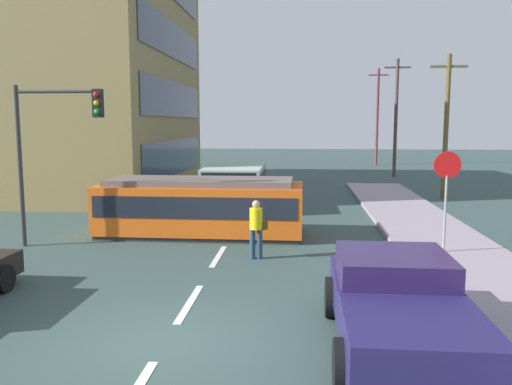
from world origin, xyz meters
name	(u,v)px	position (x,y,z in m)	size (l,w,h in m)	color
ground_plane	(235,229)	(0.00, 10.00, 0.00)	(120.00, 120.00, 0.00)	#334845
sidewalk_curb_right	(461,259)	(6.80, 6.00, 0.07)	(3.20, 36.00, 0.14)	gray
lane_stripe_1	(190,303)	(0.00, 2.00, 0.01)	(0.16, 2.40, 0.01)	silver
lane_stripe_2	(218,256)	(0.00, 6.00, 0.01)	(0.16, 2.40, 0.01)	silver
lane_stripe_3	(248,208)	(0.00, 14.83, 0.01)	(0.16, 2.40, 0.01)	silver
lane_stripe_4	(259,191)	(0.00, 20.83, 0.01)	(0.16, 2.40, 0.01)	silver
corner_building	(23,77)	(-13.38, 20.51, 6.40)	(17.43, 15.10, 12.80)	olive
streetcar_tram	(201,206)	(-1.04, 8.83, 1.01)	(6.91, 2.59, 1.95)	#DE5A15
city_bus	(236,184)	(-0.58, 14.86, 1.08)	(2.58, 5.05, 1.91)	#A6BFA9
pedestrian_crossing	(256,226)	(1.11, 5.84, 0.94)	(0.51, 0.36, 1.67)	navy
pickup_truck_parked	(397,304)	(3.97, 0.00, 0.80)	(2.31, 5.02, 1.55)	#221C4F
stop_sign	(447,181)	(6.47, 6.56, 2.19)	(0.76, 0.07, 2.88)	gray
traffic_light_mast	(52,135)	(-5.17, 6.78, 3.47)	(2.75, 0.33, 4.95)	#333333
utility_pole_mid	(446,124)	(9.55, 18.39, 3.76)	(1.80, 0.24, 7.17)	brown
utility_pole_far	(396,116)	(9.02, 29.40, 4.31)	(1.80, 0.24, 8.26)	brown
utility_pole_distant	(377,115)	(9.37, 40.85, 4.56)	(1.80, 0.24, 8.75)	brown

